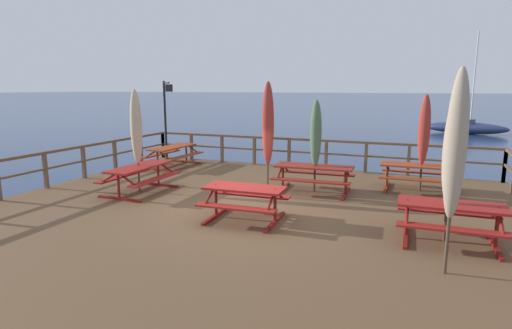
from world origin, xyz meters
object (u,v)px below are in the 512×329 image
(picnic_table_front_left, at_px, (314,173))
(sailboat_distant, at_px, (465,127))
(patio_umbrella_tall_back_left, at_px, (456,146))
(patio_umbrella_short_front, at_px, (424,130))
(lamp_post_hooked, at_px, (167,109))
(patio_umbrella_tall_mid_right, at_px, (136,127))
(picnic_table_front_right, at_px, (419,172))
(picnic_table_mid_centre, at_px, (173,152))
(picnic_table_back_left, at_px, (139,173))
(patio_umbrella_tall_back_right, at_px, (452,151))
(picnic_table_mid_right, at_px, (245,196))
(patio_umbrella_tall_mid_left, at_px, (268,124))
(picnic_table_back_right, at_px, (451,214))
(patio_umbrella_tall_front, at_px, (316,134))

(picnic_table_front_left, bearing_deg, sailboat_distant, 76.69)
(picnic_table_front_left, bearing_deg, patio_umbrella_tall_back_left, -52.91)
(patio_umbrella_short_front, relative_size, lamp_post_hooked, 0.86)
(patio_umbrella_tall_mid_right, distance_m, sailboat_distant, 28.60)
(picnic_table_front_right, relative_size, picnic_table_mid_centre, 0.95)
(picnic_table_front_right, distance_m, patio_umbrella_short_front, 1.19)
(picnic_table_back_left, xyz_separation_m, patio_umbrella_tall_back_right, (7.85, -0.88, 1.20))
(picnic_table_mid_right, bearing_deg, patio_umbrella_tall_mid_left, 96.46)
(picnic_table_mid_right, bearing_deg, picnic_table_back_left, 163.02)
(picnic_table_front_left, height_order, picnic_table_back_left, same)
(picnic_table_mid_centre, height_order, lamp_post_hooked, lamp_post_hooked)
(picnic_table_back_left, distance_m, lamp_post_hooked, 5.34)
(picnic_table_front_right, relative_size, patio_umbrella_tall_mid_right, 0.72)
(picnic_table_back_left, relative_size, patio_umbrella_tall_mid_left, 0.68)
(picnic_table_front_right, distance_m, picnic_table_back_right, 4.12)
(patio_umbrella_tall_back_left, bearing_deg, patio_umbrella_tall_mid_right, 162.56)
(picnic_table_front_left, bearing_deg, picnic_table_mid_centre, 163.11)
(patio_umbrella_tall_front, relative_size, patio_umbrella_short_front, 0.95)
(patio_umbrella_short_front, xyz_separation_m, patio_umbrella_tall_back_left, (0.44, -5.56, 0.31))
(picnic_table_mid_right, relative_size, patio_umbrella_short_front, 0.67)
(picnic_table_front_right, relative_size, sailboat_distant, 0.27)
(picnic_table_back_left, height_order, picnic_table_back_right, same)
(patio_umbrella_short_front, relative_size, patio_umbrella_tall_back_right, 0.99)
(picnic_table_front_right, distance_m, lamp_post_hooked, 9.72)
(patio_umbrella_tall_mid_left, bearing_deg, patio_umbrella_tall_front, 43.10)
(picnic_table_back_left, xyz_separation_m, sailboat_distant, (10.40, 26.60, -0.66))
(picnic_table_back_right, bearing_deg, patio_umbrella_tall_front, 139.82)
(patio_umbrella_tall_mid_left, bearing_deg, patio_umbrella_short_front, 29.83)
(patio_umbrella_tall_mid_right, xyz_separation_m, sailboat_distant, (10.48, 26.54, -1.94))
(patio_umbrella_tall_back_right, relative_size, sailboat_distant, 0.36)
(picnic_table_back_right, bearing_deg, lamp_post_hooked, 151.30)
(patio_umbrella_tall_mid_left, bearing_deg, picnic_table_back_right, -22.70)
(patio_umbrella_tall_front, height_order, patio_umbrella_tall_mid_right, patio_umbrella_tall_mid_right)
(sailboat_distant, bearing_deg, patio_umbrella_tall_mid_left, -105.02)
(patio_umbrella_tall_front, height_order, patio_umbrella_tall_back_right, patio_umbrella_tall_back_right)
(picnic_table_front_right, height_order, patio_umbrella_tall_back_right, patio_umbrella_tall_back_right)
(patio_umbrella_tall_back_right, bearing_deg, patio_umbrella_tall_front, 139.37)
(picnic_table_back_left, relative_size, picnic_table_mid_right, 1.15)
(picnic_table_back_right, bearing_deg, patio_umbrella_tall_back_right, 164.36)
(picnic_table_back_left, xyz_separation_m, patio_umbrella_tall_front, (4.57, 1.93, 1.10))
(picnic_table_front_right, bearing_deg, picnic_table_mid_right, -129.56)
(patio_umbrella_tall_back_right, distance_m, patio_umbrella_tall_back_left, 1.56)
(picnic_table_mid_centre, bearing_deg, lamp_post_hooked, 131.46)
(picnic_table_back_right, relative_size, lamp_post_hooked, 0.62)
(patio_umbrella_tall_front, bearing_deg, patio_umbrella_tall_mid_right, -158.12)
(picnic_table_front_right, bearing_deg, picnic_table_back_left, -156.61)
(picnic_table_front_right, bearing_deg, patio_umbrella_tall_mid_right, -157.25)
(picnic_table_front_left, relative_size, patio_umbrella_short_front, 0.81)
(picnic_table_back_right, distance_m, patio_umbrella_short_front, 4.27)
(picnic_table_mid_right, xyz_separation_m, picnic_table_back_right, (4.18, 0.24, 0.00))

